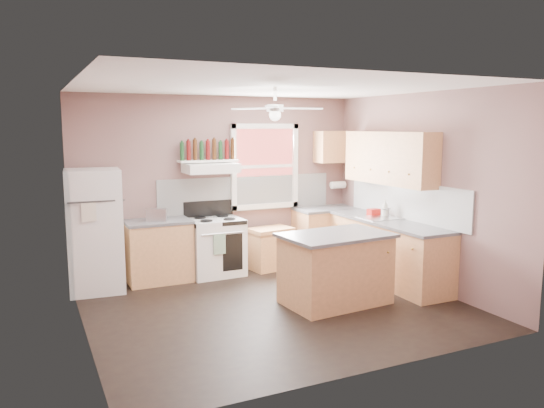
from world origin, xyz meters
name	(u,v)px	position (x,y,z in m)	size (l,w,h in m)	color
floor	(275,306)	(0.00, 0.00, 0.00)	(4.50, 4.50, 0.00)	black
ceiling	(275,87)	(0.00, 0.00, 2.70)	(4.50, 4.50, 0.00)	white
wall_back	(219,184)	(0.00, 2.02, 1.35)	(4.50, 0.05, 2.70)	#765652
wall_right	(422,190)	(2.27, 0.00, 1.35)	(0.05, 4.00, 2.70)	#765652
wall_left	(77,212)	(-2.27, 0.00, 1.35)	(0.05, 4.00, 2.70)	#765652
backsplash_back	(247,193)	(0.45, 1.99, 1.18)	(2.90, 0.03, 0.55)	white
backsplash_right	(405,200)	(2.23, 0.30, 1.18)	(0.03, 2.60, 0.55)	white
window_view	(264,166)	(0.75, 1.98, 1.60)	(1.00, 0.02, 1.20)	maroon
window_frame	(265,166)	(0.75, 1.96, 1.60)	(1.16, 0.07, 1.36)	white
refrigerator	(95,231)	(-1.94, 1.62, 0.84)	(0.71, 0.69, 1.67)	white
base_cabinet_left	(159,252)	(-1.06, 1.70, 0.43)	(0.90, 0.60, 0.86)	#B27C4A
counter_left	(158,222)	(-1.06, 1.70, 0.88)	(0.92, 0.62, 0.04)	#4E4E51
toaster	(156,215)	(-1.09, 1.64, 0.99)	(0.28, 0.16, 0.18)	silver
stove	(215,247)	(-0.21, 1.68, 0.43)	(0.79, 0.64, 0.86)	white
range_hood	(211,168)	(-0.23, 1.75, 1.62)	(0.78, 0.50, 0.14)	white
bottle_shelf	(208,161)	(-0.23, 1.87, 1.72)	(0.90, 0.26, 0.03)	white
cart	(271,248)	(0.70, 1.64, 0.33)	(0.66, 0.44, 0.66)	#B27C4A
base_cabinet_corner	(326,236)	(1.75, 1.70, 0.43)	(1.00, 0.60, 0.86)	#B27C4A
base_cabinet_right	(387,252)	(1.95, 0.30, 0.43)	(0.60, 2.20, 0.86)	#B27C4A
counter_corner	(326,209)	(1.75, 1.70, 0.88)	(1.02, 0.62, 0.04)	#4E4E51
counter_right	(388,222)	(1.94, 0.30, 0.88)	(0.62, 2.22, 0.04)	#4E4E51
sink	(379,218)	(1.94, 0.50, 0.90)	(0.55, 0.45, 0.03)	silver
faucet	(388,213)	(2.10, 0.50, 0.97)	(0.03, 0.03, 0.14)	silver
upper_cabinet_right	(389,158)	(2.08, 0.50, 1.78)	(0.33, 1.80, 0.76)	#B27C4A
upper_cabinet_corner	(334,147)	(1.95, 1.83, 1.90)	(0.60, 0.33, 0.52)	#B27C4A
paper_towel	(338,185)	(2.07, 1.86, 1.25)	(0.12, 0.12, 0.26)	white
island	(335,270)	(0.75, -0.21, 0.43)	(1.27, 0.80, 0.86)	#B27C4A
island_top	(336,235)	(0.75, -0.21, 0.88)	(1.34, 0.88, 0.04)	#4E4E51
ceiling_fan_hub	(275,108)	(0.00, 0.00, 2.45)	(0.20, 0.20, 0.08)	white
soap_bottle	(385,208)	(2.07, 0.54, 1.03)	(0.10, 0.10, 0.26)	silver
red_caddy	(374,212)	(2.01, 0.74, 0.95)	(0.18, 0.12, 0.10)	#AE150E
wine_bottles	(208,150)	(-0.23, 1.87, 1.88)	(0.86, 0.06, 0.31)	#143819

